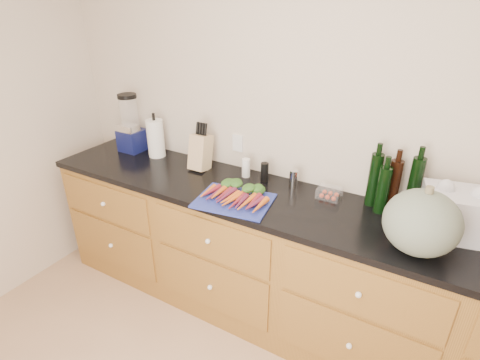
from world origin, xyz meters
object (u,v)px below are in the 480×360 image
Objects in this scene: cutting_board at (234,201)px; carrots at (237,195)px; blender_appliance at (131,127)px; knife_block at (201,152)px; squash at (421,223)px; paper_towel at (156,138)px; tomato_box at (329,193)px.

carrots reaches higher than cutting_board.
blender_appliance reaches higher than knife_block.
knife_block is at bearing -1.50° from blender_appliance.
squash is 1.23× the size of paper_towel.
knife_block is (0.43, -0.02, -0.02)m from paper_towel.
carrots and tomato_box have the same top height.
knife_block is 0.93m from tomato_box.
knife_block is (-0.45, 0.30, 0.12)m from cutting_board.
tomato_box reaches higher than cutting_board.
squash is at bearing -10.57° from knife_block.
tomato_box is at bearing 34.72° from cutting_board.
carrots is 1.63× the size of knife_block.
knife_block reaches higher than cutting_board.
squash is 1.42× the size of knife_block.
cutting_board is 0.58m from tomato_box.
carrots is at bearing 179.85° from squash.
knife_block is at bearing 169.43° from squash.
cutting_board is at bearing -90.00° from carrots.
cutting_board is 0.98× the size of blender_appliance.
tomato_box is (0.48, 0.33, 0.03)m from cutting_board.
knife_block is (-0.45, 0.27, 0.09)m from carrots.
blender_appliance reaches higher than carrots.
cutting_board is at bearing -178.36° from squash.
cutting_board is 0.04m from carrots.
blender_appliance is (-2.13, 0.29, 0.04)m from squash.
cutting_board is 1.55× the size of paper_towel.
paper_towel is at bearing 177.32° from knife_block.
paper_towel is (0.25, 0.00, -0.05)m from blender_appliance.
carrots is 2.87× the size of tomato_box.
squash is at bearing 1.64° from cutting_board.
squash is at bearing -0.15° from carrots.
tomato_box is at bearing 0.45° from blender_appliance.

